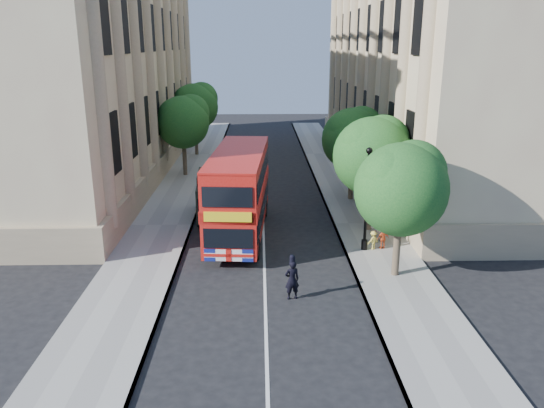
{
  "coord_description": "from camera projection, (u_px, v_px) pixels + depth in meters",
  "views": [
    {
      "loc": [
        -0.19,
        -18.51,
        9.97
      ],
      "look_at": [
        0.42,
        6.73,
        2.3
      ],
      "focal_mm": 35.0,
      "sensor_mm": 36.0,
      "label": 1
    }
  ],
  "objects": [
    {
      "name": "tree_right_far",
      "position": [
        354.0,
        136.0,
        33.87
      ],
      "size": [
        4.0,
        4.0,
        6.15
      ],
      "color": "#473828",
      "rests_on": "ground"
    },
    {
      "name": "tree_right_near",
      "position": [
        402.0,
        184.0,
        22.41
      ],
      "size": [
        4.0,
        4.0,
        6.08
      ],
      "color": "#473828",
      "rests_on": "ground"
    },
    {
      "name": "building_right",
      "position": [
        438.0,
        56.0,
        41.27
      ],
      "size": [
        12.0,
        38.0,
        18.0
      ],
      "primitive_type": "cube",
      "color": "tan",
      "rests_on": "ground"
    },
    {
      "name": "child_a",
      "position": [
        383.0,
        238.0,
        26.39
      ],
      "size": [
        0.68,
        0.42,
        1.08
      ],
      "primitive_type": "imported",
      "rotation": [
        0.0,
        0.0,
        3.41
      ],
      "color": "#E95A29",
      "rests_on": "pavement_right"
    },
    {
      "name": "tree_left_back",
      "position": [
        195.0,
        104.0,
        47.83
      ],
      "size": [
        4.2,
        4.2,
        6.65
      ],
      "color": "#473828",
      "rests_on": "ground"
    },
    {
      "name": "ground",
      "position": [
        265.0,
        311.0,
        20.61
      ],
      "size": [
        120.0,
        120.0,
        0.0
      ],
      "primitive_type": "plane",
      "color": "black",
      "rests_on": "ground"
    },
    {
      "name": "child_b",
      "position": [
        373.0,
        240.0,
        26.32
      ],
      "size": [
        0.71,
        0.61,
        0.95
      ],
      "primitive_type": "imported",
      "rotation": [
        0.0,
        0.0,
        3.65
      ],
      "color": "#E7D14E",
      "rests_on": "pavement_right"
    },
    {
      "name": "pavement_left",
      "position": [
        162.0,
        226.0,
        30.02
      ],
      "size": [
        3.5,
        80.0,
        0.12
      ],
      "primitive_type": "cube",
      "color": "gray",
      "rests_on": "ground"
    },
    {
      "name": "building_left",
      "position": [
        82.0,
        57.0,
        40.63
      ],
      "size": [
        12.0,
        38.0,
        18.0
      ],
      "primitive_type": "cube",
      "color": "tan",
      "rests_on": "ground"
    },
    {
      "name": "woman_pedestrian",
      "position": [
        376.0,
        227.0,
        27.22
      ],
      "size": [
        0.99,
        0.95,
        1.61
      ],
      "primitive_type": "imported",
      "rotation": [
        0.0,
        0.0,
        3.76
      ],
      "color": "beige",
      "rests_on": "pavement_right"
    },
    {
      "name": "box_van",
      "position": [
        214.0,
        197.0,
        31.27
      ],
      "size": [
        2.11,
        4.68,
        2.62
      ],
      "rotation": [
        0.0,
        0.0,
        0.06
      ],
      "color": "black",
      "rests_on": "ground"
    },
    {
      "name": "double_decker_bus",
      "position": [
        239.0,
        190.0,
        28.13
      ],
      "size": [
        3.24,
        9.86,
        4.49
      ],
      "rotation": [
        0.0,
        0.0,
        -0.07
      ],
      "color": "#B8130C",
      "rests_on": "ground"
    },
    {
      "name": "tree_right_mid",
      "position": [
        373.0,
        152.0,
        28.09
      ],
      "size": [
        4.2,
        4.2,
        6.37
      ],
      "color": "#473828",
      "rests_on": "ground"
    },
    {
      "name": "tree_left_far",
      "position": [
        183.0,
        119.0,
        40.26
      ],
      "size": [
        4.0,
        4.0,
        6.3
      ],
      "color": "#473828",
      "rests_on": "ground"
    },
    {
      "name": "pavement_right",
      "position": [
        364.0,
        224.0,
        30.29
      ],
      "size": [
        3.5,
        80.0,
        0.12
      ],
      "primitive_type": "cube",
      "color": "gray",
      "rests_on": "ground"
    },
    {
      "name": "police_constable",
      "position": [
        292.0,
        280.0,
        21.35
      ],
      "size": [
        0.69,
        0.54,
        1.67
      ],
      "primitive_type": "imported",
      "rotation": [
        0.0,
        0.0,
        3.4
      ],
      "color": "black",
      "rests_on": "ground"
    },
    {
      "name": "lamp_post",
      "position": [
        367.0,
        204.0,
        25.73
      ],
      "size": [
        0.32,
        0.32,
        5.16
      ],
      "color": "black",
      "rests_on": "pavement_right"
    }
  ]
}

